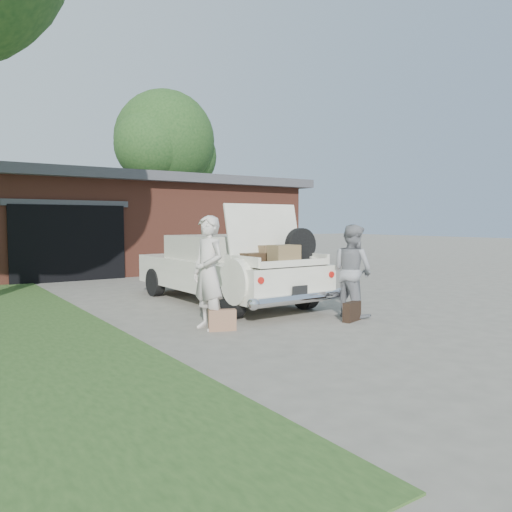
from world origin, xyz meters
TOP-DOWN VIEW (x-y plane):
  - ground at (0.00, 0.00)m, footprint 90.00×90.00m
  - house at (0.98, 11.47)m, footprint 12.80×7.80m
  - tree_right at (5.84, 17.58)m, footprint 5.95×5.17m
  - sedan at (0.31, 2.22)m, footprint 2.05×5.04m
  - woman_left at (-1.29, 0.07)m, footprint 0.52×0.72m
  - woman_right at (1.42, -0.43)m, footprint 0.66×0.84m
  - suitcase_left at (-1.16, -0.15)m, footprint 0.46×0.29m
  - suitcase_right at (1.09, -0.76)m, footprint 0.46×0.26m

SIDE VIEW (x-z plane):
  - ground at x=0.00m, z-range 0.00..0.00m
  - suitcase_right at x=1.09m, z-range 0.00..0.34m
  - suitcase_left at x=-1.16m, z-range 0.00..0.34m
  - sedan at x=0.31m, z-range -0.29..1.77m
  - woman_right at x=1.42m, z-range 0.00..1.68m
  - woman_left at x=-1.29m, z-range 0.00..1.83m
  - house at x=0.98m, z-range 0.02..3.32m
  - tree_right at x=5.84m, z-range 1.43..9.97m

